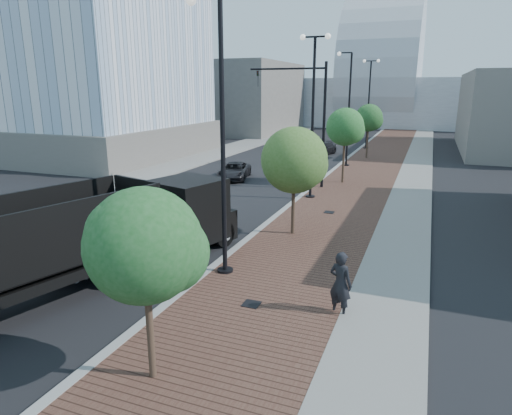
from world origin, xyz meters
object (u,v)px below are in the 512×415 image
(dump_truck, at_px, (120,236))
(pedestrian, at_px, (340,284))
(dark_car_mid, at_px, (234,171))
(white_sedan, at_px, (83,249))

(dump_truck, xyz_separation_m, pedestrian, (7.81, -0.23, -0.42))
(dump_truck, relative_size, pedestrian, 6.86)
(dark_car_mid, height_order, pedestrian, pedestrian)
(dump_truck, height_order, white_sedan, dump_truck)
(white_sedan, bearing_deg, dark_car_mid, 79.43)
(dump_truck, relative_size, white_sedan, 3.42)
(dark_car_mid, bearing_deg, white_sedan, -97.51)
(dump_truck, distance_m, dark_car_mid, 17.55)
(white_sedan, xyz_separation_m, dark_car_mid, (-1.47, 17.15, -0.07))
(dump_truck, height_order, dark_car_mid, dump_truck)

